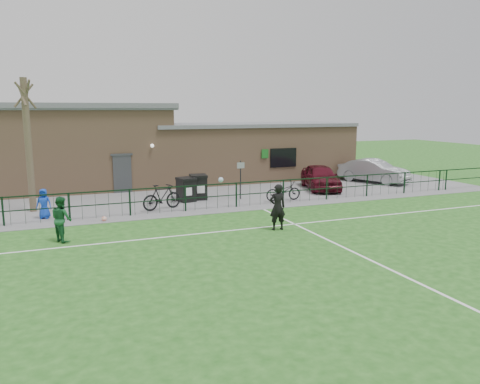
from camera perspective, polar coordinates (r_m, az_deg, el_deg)
name	(u,v)px	position (r m, az deg, el deg)	size (l,w,h in m)	color
ground	(298,259)	(14.95, 7.14, -8.05)	(90.00, 90.00, 0.00)	#1F5519
paving_strip	(186,190)	(27.22, -6.60, 0.24)	(34.00, 13.00, 0.02)	slate
pitch_line_touch	(218,210)	(21.87, -2.70, -2.15)	(28.00, 0.10, 0.01)	white
pitch_line_mid	(249,229)	(18.41, 1.15, -4.48)	(28.00, 0.10, 0.01)	white
pitch_line_perp	(352,251)	(15.97, 13.50, -7.05)	(0.10, 16.00, 0.01)	white
perimeter_fence	(216,196)	(21.93, -2.89, -0.52)	(28.00, 0.10, 1.20)	black
bare_tree	(28,146)	(23.01, -24.39, 5.12)	(0.30, 0.30, 6.00)	#4D3F2F
wheelie_bin_left	(186,190)	(23.77, -6.57, 0.21)	(0.74, 0.84, 1.13)	black
wheelie_bin_right	(198,188)	(24.27, -5.10, 0.52)	(0.79, 0.90, 1.20)	black
sign_post	(241,180)	(24.15, 0.06, 1.48)	(0.06, 0.06, 2.00)	black
car_maroon	(320,177)	(27.58, 9.78, 1.81)	(1.69, 4.21, 1.43)	#4F0E1A
car_silver	(374,171)	(30.97, 15.97, 2.49)	(1.55, 4.44, 1.46)	#96999D
bicycle_d	(162,197)	(21.98, -9.49, -0.59)	(0.56, 1.98, 1.19)	black
bicycle_e	(283,191)	(23.92, 5.28, 0.13)	(0.66, 1.89, 0.99)	black
spectator_child	(44,204)	(21.58, -22.80, -1.32)	(0.63, 0.41, 1.28)	#143FC1
goalkeeper_kick	(276,206)	(18.14, 4.44, -1.77)	(1.72, 3.35, 1.80)	black
outfield_player	(62,219)	(17.67, -20.92, -3.09)	(0.79, 0.61, 1.62)	#18542A
ball_ground	(104,219)	(20.39, -16.23, -3.15)	(0.21, 0.21, 0.21)	white
clubhouse	(159,148)	(29.64, -9.86, 5.27)	(24.25, 5.40, 4.96)	#A7805D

